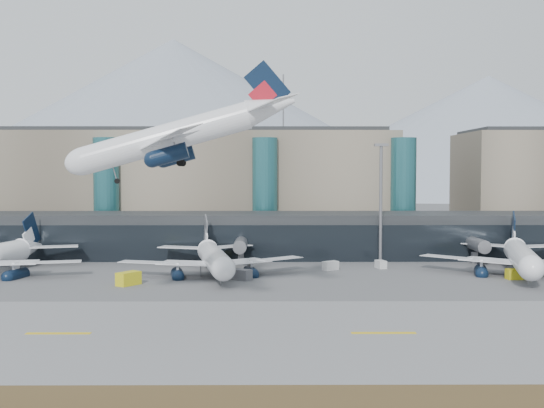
{
  "coord_description": "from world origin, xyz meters",
  "views": [
    {
      "loc": [
        5.74,
        -97.73,
        20.29
      ],
      "look_at": [
        6.54,
        32.0,
        13.49
      ],
      "focal_mm": 45.0,
      "sensor_mm": 36.0,
      "label": 1
    }
  ],
  "objects": [
    {
      "name": "veh_c",
      "position": [
        1.04,
        25.25,
        0.98
      ],
      "size": [
        3.91,
        3.62,
        1.95
      ],
      "primitive_type": "cube",
      "rotation": [
        0.0,
        0.0,
        -0.66
      ],
      "color": "#535358",
      "rests_on": "ground"
    },
    {
      "name": "veh_b",
      "position": [
        -3.16,
        43.14,
        0.68
      ],
      "size": [
        1.8,
        2.55,
        1.36
      ],
      "primitive_type": "cube",
      "rotation": [
        0.0,
        0.0,
        1.41
      ],
      "color": "gold",
      "rests_on": "ground"
    },
    {
      "name": "ground",
      "position": [
        0.0,
        0.0,
        0.0
      ],
      "size": [
        900.0,
        900.0,
        0.0
      ],
      "primitive_type": "plane",
      "color": "#515154",
      "rests_on": "ground"
    },
    {
      "name": "lightmast_mid",
      "position": [
        30.0,
        48.0,
        14.42
      ],
      "size": [
        3.0,
        1.2,
        25.6
      ],
      "color": "slate",
      "rests_on": "ground"
    },
    {
      "name": "veh_e",
      "position": [
        51.14,
        25.67,
        0.95
      ],
      "size": [
        3.54,
        2.24,
        1.9
      ],
      "primitive_type": "cube",
      "rotation": [
        0.0,
        0.0,
        0.1
      ],
      "color": "gold",
      "rests_on": "ground"
    },
    {
      "name": "veh_d",
      "position": [
        18.26,
        37.12,
        0.89
      ],
      "size": [
        3.5,
        3.14,
        1.77
      ],
      "primitive_type": "cube",
      "rotation": [
        0.0,
        0.0,
        0.61
      ],
      "color": "#BDBDBD",
      "rests_on": "ground"
    },
    {
      "name": "runway_strip",
      "position": [
        0.0,
        -15.0,
        0.02
      ],
      "size": [
        400.0,
        40.0,
        0.04
      ],
      "primitive_type": "cube",
      "color": "slate",
      "rests_on": "ground"
    },
    {
      "name": "dirt_verge",
      "position": [
        0.0,
        -40.0,
        0.0
      ],
      "size": [
        400.0,
        14.0,
        0.03
      ],
      "primitive_type": "cube",
      "color": "#47351E",
      "rests_on": "ground"
    },
    {
      "name": "teal_towers",
      "position": [
        -14.99,
        74.01,
        14.01
      ],
      "size": [
        116.4,
        19.4,
        46.0
      ],
      "color": "#235D64",
      "rests_on": "ground"
    },
    {
      "name": "jet_parked_right",
      "position": [
        54.42,
        32.55,
        4.81
      ],
      "size": [
        38.21,
        39.56,
        12.71
      ],
      "rotation": [
        0.0,
        0.0,
        1.32
      ],
      "color": "white",
      "rests_on": "ground"
    },
    {
      "name": "hero_jet",
      "position": [
        -4.62,
        -7.95,
        25.76
      ],
      "size": [
        31.73,
        32.56,
        10.49
      ],
      "rotation": [
        0.0,
        -0.27,
        0.04
      ],
      "color": "white",
      "rests_on": "ground"
    },
    {
      "name": "veh_g",
      "position": [
        28.71,
        39.58,
        0.8
      ],
      "size": [
        2.22,
        3.05,
        1.6
      ],
      "primitive_type": "cube",
      "rotation": [
        0.0,
        0.0,
        -1.33
      ],
      "color": "#BDBDBD",
      "rests_on": "ground"
    },
    {
      "name": "concourse",
      "position": [
        -0.02,
        57.73,
        4.97
      ],
      "size": [
        170.0,
        27.0,
        10.0
      ],
      "color": "black",
      "rests_on": "ground"
    },
    {
      "name": "runway_markings",
      "position": [
        -0.0,
        -15.0,
        0.05
      ],
      "size": [
        128.0,
        1.0,
        0.02
      ],
      "color": "gold",
      "rests_on": "ground"
    },
    {
      "name": "veh_h",
      "position": [
        -18.49,
        19.8,
        1.16
      ],
      "size": [
        4.24,
        4.68,
        2.31
      ],
      "primitive_type": "cube",
      "rotation": [
        0.0,
        0.0,
        0.94
      ],
      "color": "gold",
      "rests_on": "ground"
    },
    {
      "name": "mountain_ridge",
      "position": [
        15.97,
        380.0,
        45.74
      ],
      "size": [
        910.0,
        400.0,
        110.0
      ],
      "color": "gray",
      "rests_on": "ground"
    },
    {
      "name": "terminal_main",
      "position": [
        -25.0,
        90.0,
        15.44
      ],
      "size": [
        130.0,
        30.0,
        31.0
      ],
      "color": "gray",
      "rests_on": "ground"
    },
    {
      "name": "veh_a",
      "position": [
        -44.53,
        29.51,
        0.98
      ],
      "size": [
        3.96,
        3.08,
        1.96
      ],
      "primitive_type": "cube",
      "rotation": [
        0.0,
        0.0,
        0.37
      ],
      "color": "#BDBDBD",
      "rests_on": "ground"
    },
    {
      "name": "jet_parked_mid",
      "position": [
        -4.9,
        32.48,
        4.54
      ],
      "size": [
        36.62,
        37.22,
        12.0
      ],
      "rotation": [
        0.0,
        0.0,
        1.76
      ],
      "color": "white",
      "rests_on": "ground"
    }
  ]
}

